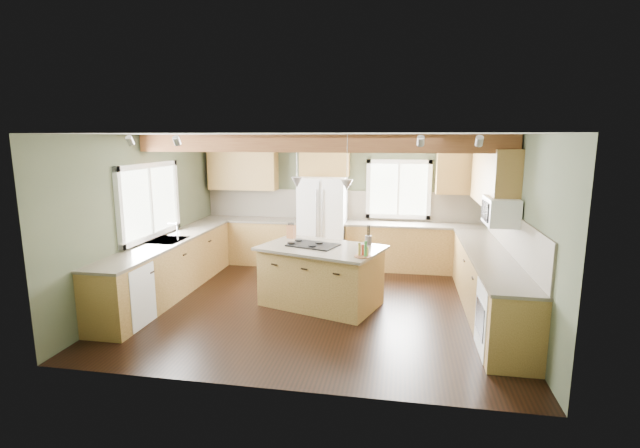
# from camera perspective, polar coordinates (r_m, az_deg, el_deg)

# --- Properties ---
(floor) EXTENTS (5.60, 5.60, 0.00)m
(floor) POSITION_cam_1_polar(r_m,az_deg,el_deg) (7.31, -0.17, -9.87)
(floor) COLOR black
(floor) RESTS_ON ground
(ceiling) EXTENTS (5.60, 5.60, 0.00)m
(ceiling) POSITION_cam_1_polar(r_m,az_deg,el_deg) (6.84, -0.18, 10.98)
(ceiling) COLOR silver
(ceiling) RESTS_ON wall_back
(wall_back) EXTENTS (5.60, 0.00, 5.60)m
(wall_back) POSITION_cam_1_polar(r_m,az_deg,el_deg) (9.40, 2.55, 2.94)
(wall_back) COLOR #414B35
(wall_back) RESTS_ON ground
(wall_left) EXTENTS (0.00, 5.00, 5.00)m
(wall_left) POSITION_cam_1_polar(r_m,az_deg,el_deg) (7.94, -20.48, 0.84)
(wall_left) COLOR #414B35
(wall_left) RESTS_ON ground
(wall_right) EXTENTS (0.00, 5.00, 5.00)m
(wall_right) POSITION_cam_1_polar(r_m,az_deg,el_deg) (7.03, 22.91, -0.54)
(wall_right) COLOR #414B35
(wall_right) RESTS_ON ground
(ceiling_beam) EXTENTS (5.55, 0.26, 0.26)m
(ceiling_beam) POSITION_cam_1_polar(r_m,az_deg,el_deg) (6.87, -0.14, 9.89)
(ceiling_beam) COLOR brown
(ceiling_beam) RESTS_ON ceiling
(soffit_trim) EXTENTS (5.55, 0.20, 0.10)m
(soffit_trim) POSITION_cam_1_polar(r_m,az_deg,el_deg) (9.21, 2.53, 10.52)
(soffit_trim) COLOR brown
(soffit_trim) RESTS_ON ceiling
(backsplash_back) EXTENTS (5.58, 0.03, 0.58)m
(backsplash_back) POSITION_cam_1_polar(r_m,az_deg,el_deg) (9.39, 2.53, 2.38)
(backsplash_back) COLOR brown
(backsplash_back) RESTS_ON wall_back
(backsplash_right) EXTENTS (0.03, 3.70, 0.58)m
(backsplash_right) POSITION_cam_1_polar(r_m,az_deg,el_deg) (7.09, 22.65, -1.17)
(backsplash_right) COLOR brown
(backsplash_right) RESTS_ON wall_right
(base_cab_back_left) EXTENTS (2.02, 0.60, 0.88)m
(base_cab_back_left) POSITION_cam_1_polar(r_m,az_deg,el_deg) (9.66, -8.32, -2.14)
(base_cab_back_left) COLOR brown
(base_cab_back_left) RESTS_ON floor
(counter_back_left) EXTENTS (2.06, 0.64, 0.04)m
(counter_back_left) POSITION_cam_1_polar(r_m,az_deg,el_deg) (9.57, -8.40, 0.55)
(counter_back_left) COLOR #4C4338
(counter_back_left) RESTS_ON base_cab_back_left
(base_cab_back_right) EXTENTS (2.62, 0.60, 0.88)m
(base_cab_back_right) POSITION_cam_1_polar(r_m,az_deg,el_deg) (9.18, 11.52, -2.92)
(base_cab_back_right) COLOR brown
(base_cab_back_right) RESTS_ON floor
(counter_back_right) EXTENTS (2.66, 0.64, 0.04)m
(counter_back_right) POSITION_cam_1_polar(r_m,az_deg,el_deg) (9.09, 11.63, -0.09)
(counter_back_right) COLOR #4C4338
(counter_back_right) RESTS_ON base_cab_back_right
(base_cab_left) EXTENTS (0.60, 3.70, 0.88)m
(base_cab_left) POSITION_cam_1_polar(r_m,az_deg,el_deg) (8.02, -18.04, -5.22)
(base_cab_left) COLOR brown
(base_cab_left) RESTS_ON floor
(counter_left) EXTENTS (0.64, 3.74, 0.04)m
(counter_left) POSITION_cam_1_polar(r_m,az_deg,el_deg) (7.91, -18.23, -2.01)
(counter_left) COLOR #4C4338
(counter_left) RESTS_ON base_cab_left
(base_cab_right) EXTENTS (0.60, 3.70, 0.88)m
(base_cab_right) POSITION_cam_1_polar(r_m,az_deg,el_deg) (7.22, 19.99, -7.10)
(base_cab_right) COLOR brown
(base_cab_right) RESTS_ON floor
(counter_right) EXTENTS (0.64, 3.74, 0.04)m
(counter_right) POSITION_cam_1_polar(r_m,az_deg,el_deg) (7.10, 20.22, -3.55)
(counter_right) COLOR #4C4338
(counter_right) RESTS_ON base_cab_right
(upper_cab_back_left) EXTENTS (1.40, 0.35, 0.90)m
(upper_cab_back_left) POSITION_cam_1_polar(r_m,az_deg,el_deg) (9.63, -9.47, 6.88)
(upper_cab_back_left) COLOR brown
(upper_cab_back_left) RESTS_ON wall_back
(upper_cab_over_fridge) EXTENTS (0.96, 0.35, 0.70)m
(upper_cab_over_fridge) POSITION_cam_1_polar(r_m,az_deg,el_deg) (9.19, 0.58, 8.09)
(upper_cab_over_fridge) COLOR brown
(upper_cab_over_fridge) RESTS_ON wall_back
(upper_cab_right) EXTENTS (0.35, 2.20, 0.90)m
(upper_cab_right) POSITION_cam_1_polar(r_m,az_deg,el_deg) (7.78, 20.56, 5.48)
(upper_cab_right) COLOR brown
(upper_cab_right) RESTS_ON wall_right
(upper_cab_back_corner) EXTENTS (0.90, 0.35, 0.90)m
(upper_cab_back_corner) POSITION_cam_1_polar(r_m,az_deg,el_deg) (9.14, 16.97, 6.36)
(upper_cab_back_corner) COLOR brown
(upper_cab_back_corner) RESTS_ON wall_back
(window_left) EXTENTS (0.04, 1.60, 1.05)m
(window_left) POSITION_cam_1_polar(r_m,az_deg,el_deg) (7.94, -20.29, 2.67)
(window_left) COLOR white
(window_left) RESTS_ON wall_left
(window_back) EXTENTS (1.10, 0.04, 1.00)m
(window_back) POSITION_cam_1_polar(r_m,az_deg,el_deg) (9.27, 9.63, 4.24)
(window_back) COLOR white
(window_back) RESTS_ON wall_back
(sink) EXTENTS (0.50, 0.65, 0.03)m
(sink) POSITION_cam_1_polar(r_m,az_deg,el_deg) (7.91, -18.23, -1.97)
(sink) COLOR #262628
(sink) RESTS_ON counter_left
(faucet) EXTENTS (0.02, 0.02, 0.28)m
(faucet) POSITION_cam_1_polar(r_m,az_deg,el_deg) (7.80, -17.13, -1.00)
(faucet) COLOR #B2B2B7
(faucet) RESTS_ON sink
(dishwasher) EXTENTS (0.60, 0.60, 0.84)m
(dishwasher) POSITION_cam_1_polar(r_m,az_deg,el_deg) (6.95, -23.01, -8.07)
(dishwasher) COLOR white
(dishwasher) RESTS_ON floor
(oven) EXTENTS (0.60, 0.72, 0.84)m
(oven) POSITION_cam_1_polar(r_m,az_deg,el_deg) (6.02, 21.97, -10.91)
(oven) COLOR white
(oven) RESTS_ON floor
(microwave) EXTENTS (0.40, 0.70, 0.38)m
(microwave) POSITION_cam_1_polar(r_m,az_deg,el_deg) (6.89, 21.36, 1.48)
(microwave) COLOR white
(microwave) RESTS_ON wall_right
(pendant_left) EXTENTS (0.18, 0.18, 0.16)m
(pendant_left) POSITION_cam_1_polar(r_m,az_deg,el_deg) (7.10, -2.85, 5.13)
(pendant_left) COLOR #B2B2B7
(pendant_left) RESTS_ON ceiling
(pendant_right) EXTENTS (0.18, 0.18, 0.16)m
(pendant_right) POSITION_cam_1_polar(r_m,az_deg,el_deg) (6.71, 3.33, 4.81)
(pendant_right) COLOR #B2B2B7
(pendant_right) RESTS_ON ceiling
(refrigerator) EXTENTS (0.90, 0.74, 1.80)m
(refrigerator) POSITION_cam_1_polar(r_m,az_deg,el_deg) (9.13, 0.35, 0.18)
(refrigerator) COLOR white
(refrigerator) RESTS_ON floor
(island) EXTENTS (1.92, 1.50, 0.88)m
(island) POSITION_cam_1_polar(r_m,az_deg,el_deg) (7.18, 0.15, -6.53)
(island) COLOR brown
(island) RESTS_ON floor
(island_top) EXTENTS (2.06, 1.64, 0.04)m
(island_top) POSITION_cam_1_polar(r_m,az_deg,el_deg) (7.06, 0.15, -2.96)
(island_top) COLOR #4C4338
(island_top) RESTS_ON island
(cooktop) EXTENTS (0.84, 0.69, 0.02)m
(cooktop) POSITION_cam_1_polar(r_m,az_deg,el_deg) (7.12, -0.85, -2.60)
(cooktop) COLOR black
(cooktop) RESTS_ON island_top
(knife_block) EXTENTS (0.15, 0.13, 0.21)m
(knife_block) POSITION_cam_1_polar(r_m,az_deg,el_deg) (7.64, -3.56, -0.95)
(knife_block) COLOR brown
(knife_block) RESTS_ON island_top
(utensil_crock) EXTENTS (0.13, 0.13, 0.14)m
(utensil_crock) POSITION_cam_1_polar(r_m,az_deg,el_deg) (7.21, 5.97, -1.98)
(utensil_crock) COLOR #423A35
(utensil_crock) RESTS_ON island_top
(bottle_tray) EXTENTS (0.33, 0.33, 0.22)m
(bottle_tray) POSITION_cam_1_polar(r_m,az_deg,el_deg) (6.46, 5.29, -3.11)
(bottle_tray) COLOR brown
(bottle_tray) RESTS_ON island_top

